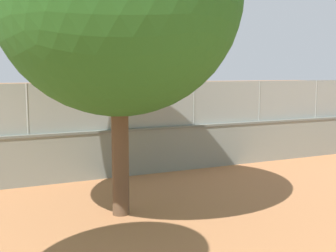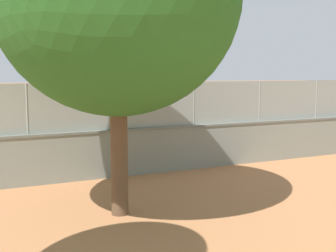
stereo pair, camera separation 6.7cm
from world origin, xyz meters
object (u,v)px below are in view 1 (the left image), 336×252
player_at_service_line (136,137)px  player_foreground_swinging (184,128)px  sports_ball (201,152)px  spare_ball_by_wall (304,148)px

player_at_service_line → player_foreground_swinging: bearing=-145.3°
player_at_service_line → sports_ball: bearing=-175.6°
player_foreground_swinging → player_at_service_line: 4.13m
player_foreground_swinging → sports_ball: size_ratio=9.58×
player_foreground_swinging → sports_ball: player_foreground_swinging is taller
spare_ball_by_wall → player_at_service_line: bearing=-7.5°
player_at_service_line → sports_ball: (-3.16, -0.24, -0.92)m
player_foreground_swinging → player_at_service_line: player_at_service_line is taller
player_foreground_swinging → player_at_service_line: (3.40, 2.35, 0.10)m
spare_ball_by_wall → player_foreground_swinging: bearing=-36.7°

